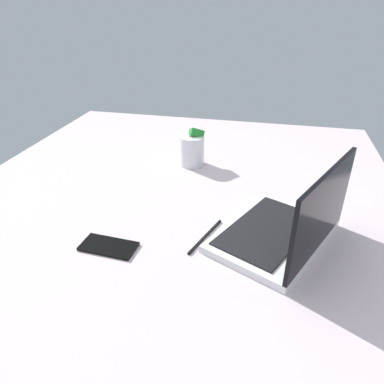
# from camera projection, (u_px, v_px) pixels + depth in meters

# --- Properties ---
(bed_mattress) EXTENTS (1.80, 1.40, 0.18)m
(bed_mattress) POSITION_uv_depth(u_px,v_px,m) (168.00, 238.00, 1.08)
(bed_mattress) COLOR silver
(bed_mattress) RESTS_ON ground
(laptop) EXTENTS (0.40, 0.35, 0.23)m
(laptop) POSITION_uv_depth(u_px,v_px,m) (285.00, 229.00, 0.89)
(laptop) COLOR silver
(laptop) RESTS_ON bed_mattress
(snack_cup) EXTENTS (0.10, 0.09, 0.14)m
(snack_cup) POSITION_uv_depth(u_px,v_px,m) (192.00, 149.00, 1.30)
(snack_cup) COLOR silver
(snack_cup) RESTS_ON bed_mattress
(cell_phone) EXTENTS (0.08, 0.14, 0.01)m
(cell_phone) POSITION_uv_depth(u_px,v_px,m) (109.00, 246.00, 0.89)
(cell_phone) COLOR black
(cell_phone) RESTS_ON bed_mattress
(charger_cable) EXTENTS (0.16, 0.06, 0.01)m
(charger_cable) POSITION_uv_depth(u_px,v_px,m) (205.00, 236.00, 0.93)
(charger_cable) COLOR black
(charger_cable) RESTS_ON bed_mattress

